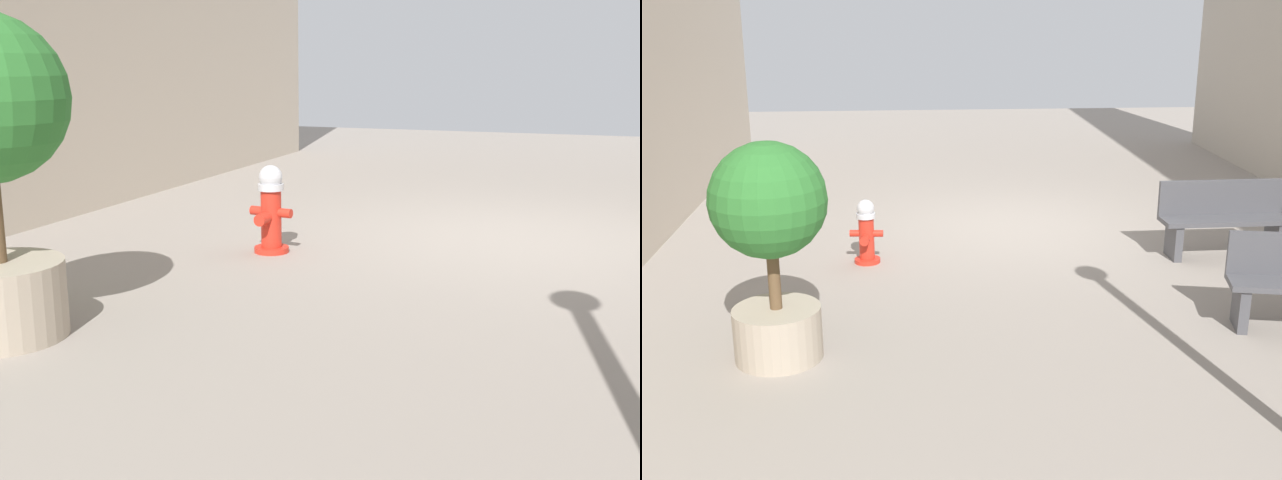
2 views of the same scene
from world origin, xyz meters
TOP-DOWN VIEW (x-y plane):
  - ground_plane at (0.00, 0.00)m, footprint 23.40×23.40m
  - fire_hydrant at (2.07, 1.35)m, footprint 0.41×0.39m

SIDE VIEW (x-z plane):
  - ground_plane at x=0.00m, z-range 0.00..0.00m
  - fire_hydrant at x=2.07m, z-range 0.00..0.80m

